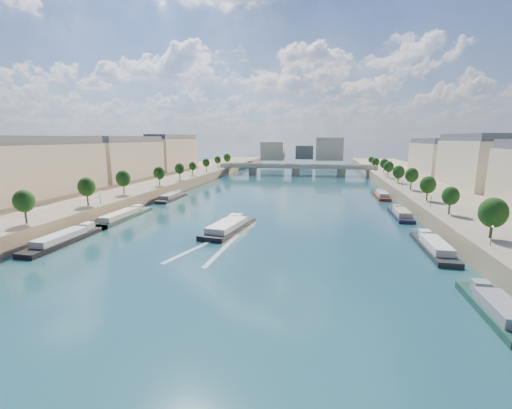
% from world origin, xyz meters
% --- Properties ---
extents(ground, '(700.00, 700.00, 0.00)m').
position_xyz_m(ground, '(0.00, 100.00, 0.00)').
color(ground, '#0D2D3D').
rests_on(ground, ground).
extents(quay_left, '(44.00, 520.00, 5.00)m').
position_xyz_m(quay_left, '(-72.00, 100.00, 2.50)').
color(quay_left, '#9E8460').
rests_on(quay_left, ground).
extents(quay_right, '(44.00, 520.00, 5.00)m').
position_xyz_m(quay_right, '(72.00, 100.00, 2.50)').
color(quay_right, '#9E8460').
rests_on(quay_right, ground).
extents(pave_left, '(14.00, 520.00, 0.10)m').
position_xyz_m(pave_left, '(-57.00, 100.00, 5.05)').
color(pave_left, gray).
rests_on(pave_left, quay_left).
extents(pave_right, '(14.00, 520.00, 0.10)m').
position_xyz_m(pave_right, '(57.00, 100.00, 5.05)').
color(pave_right, gray).
rests_on(pave_right, quay_right).
extents(trees_left, '(4.80, 268.80, 8.26)m').
position_xyz_m(trees_left, '(-55.00, 102.00, 10.48)').
color(trees_left, '#382B1E').
rests_on(trees_left, ground).
extents(trees_right, '(4.80, 268.80, 8.26)m').
position_xyz_m(trees_right, '(55.00, 110.00, 10.48)').
color(trees_right, '#382B1E').
rests_on(trees_right, ground).
extents(lamps_left, '(0.36, 200.36, 4.28)m').
position_xyz_m(lamps_left, '(-52.50, 90.00, 7.78)').
color(lamps_left, black).
rests_on(lamps_left, ground).
extents(lamps_right, '(0.36, 200.36, 4.28)m').
position_xyz_m(lamps_right, '(52.50, 105.00, 7.78)').
color(lamps_right, black).
rests_on(lamps_right, ground).
extents(buildings_left, '(16.00, 226.00, 23.20)m').
position_xyz_m(buildings_left, '(-85.00, 112.00, 16.45)').
color(buildings_left, '#C6B698').
rests_on(buildings_left, ground).
extents(buildings_right, '(16.00, 226.00, 23.20)m').
position_xyz_m(buildings_right, '(85.00, 112.00, 16.45)').
color(buildings_right, '#C6B698').
rests_on(buildings_right, ground).
extents(skyline, '(79.00, 42.00, 22.00)m').
position_xyz_m(skyline, '(3.19, 319.52, 14.66)').
color(skyline, '#C6B698').
rests_on(skyline, ground).
extents(bridge, '(112.00, 12.00, 8.15)m').
position_xyz_m(bridge, '(0.00, 220.72, 5.08)').
color(bridge, '#C1B79E').
rests_on(bridge, ground).
extents(tour_barge, '(11.18, 26.42, 3.63)m').
position_xyz_m(tour_barge, '(-7.33, 64.48, 0.93)').
color(tour_barge, black).
rests_on(tour_barge, ground).
extents(wake, '(11.56, 26.03, 0.04)m').
position_xyz_m(wake, '(-7.33, 47.83, 0.02)').
color(wake, silver).
rests_on(wake, ground).
extents(moored_barges_left, '(5.00, 159.69, 3.60)m').
position_xyz_m(moored_barges_left, '(-45.50, 41.93, 0.84)').
color(moored_barges_left, '#181F35').
rests_on(moored_barges_left, ground).
extents(moored_barges_right, '(5.00, 168.49, 3.60)m').
position_xyz_m(moored_barges_right, '(45.50, 54.46, 0.84)').
color(moored_barges_right, black).
rests_on(moored_barges_right, ground).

